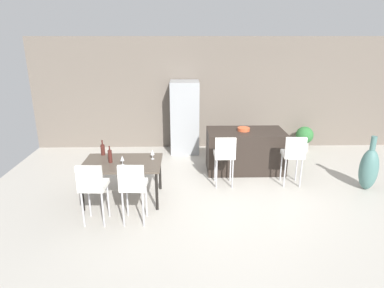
# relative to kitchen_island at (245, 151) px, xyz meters

# --- Properties ---
(ground_plane) EXTENTS (10.00, 10.00, 0.00)m
(ground_plane) POSITION_rel_kitchen_island_xyz_m (-0.32, -1.13, -0.46)
(ground_plane) COLOR #ADA89E
(back_wall) EXTENTS (10.00, 0.12, 2.90)m
(back_wall) POSITION_rel_kitchen_island_xyz_m (-0.32, 1.74, 0.99)
(back_wall) COLOR #665B51
(back_wall) RESTS_ON ground_plane
(kitchen_island) EXTENTS (1.69, 0.89, 0.92)m
(kitchen_island) POSITION_rel_kitchen_island_xyz_m (0.00, 0.00, 0.00)
(kitchen_island) COLOR black
(kitchen_island) RESTS_ON ground_plane
(bar_chair_left) EXTENTS (0.40, 0.40, 1.05)m
(bar_chair_left) POSITION_rel_kitchen_island_xyz_m (-0.56, -0.83, 0.24)
(bar_chair_left) COLOR white
(bar_chair_left) RESTS_ON ground_plane
(bar_chair_middle) EXTENTS (0.42, 0.42, 1.05)m
(bar_chair_middle) POSITION_rel_kitchen_island_xyz_m (0.81, -0.83, 0.24)
(bar_chair_middle) COLOR white
(bar_chair_middle) RESTS_ON ground_plane
(dining_table) EXTENTS (1.41, 0.94, 0.74)m
(dining_table) POSITION_rel_kitchen_island_xyz_m (-2.49, -1.36, 0.22)
(dining_table) COLOR #4C4238
(dining_table) RESTS_ON ground_plane
(dining_chair_near) EXTENTS (0.42, 0.42, 1.05)m
(dining_chair_near) POSITION_rel_kitchen_island_xyz_m (-2.81, -2.20, 0.24)
(dining_chair_near) COLOR white
(dining_chair_near) RESTS_ON ground_plane
(dining_chair_far) EXTENTS (0.42, 0.42, 1.05)m
(dining_chair_far) POSITION_rel_kitchen_island_xyz_m (-2.17, -2.20, 0.24)
(dining_chair_far) COLOR white
(dining_chair_far) RESTS_ON ground_plane
(wine_bottle_right) EXTENTS (0.08, 0.08, 0.29)m
(wine_bottle_right) POSITION_rel_kitchen_island_xyz_m (-2.92, -0.96, 0.39)
(wine_bottle_right) COLOR #471E19
(wine_bottle_right) RESTS_ON dining_table
(wine_bottle_left) EXTENTS (0.07, 0.07, 0.31)m
(wine_bottle_left) POSITION_rel_kitchen_island_xyz_m (-2.69, -1.37, 0.40)
(wine_bottle_left) COLOR #471E19
(wine_bottle_left) RESTS_ON dining_table
(wine_glass_middle) EXTENTS (0.07, 0.07, 0.17)m
(wine_glass_middle) POSITION_rel_kitchen_island_xyz_m (-2.45, -1.50, 0.40)
(wine_glass_middle) COLOR silver
(wine_glass_middle) RESTS_ON dining_table
(wine_glass_far) EXTENTS (0.07, 0.07, 0.17)m
(wine_glass_far) POSITION_rel_kitchen_island_xyz_m (-1.95, -1.21, 0.40)
(wine_glass_far) COLOR silver
(wine_glass_far) RESTS_ON dining_table
(refrigerator) EXTENTS (0.72, 0.68, 1.84)m
(refrigerator) POSITION_rel_kitchen_island_xyz_m (-1.34, 1.30, 0.46)
(refrigerator) COLOR #939699
(refrigerator) RESTS_ON ground_plane
(fruit_bowl) EXTENTS (0.27, 0.27, 0.07)m
(fruit_bowl) POSITION_rel_kitchen_island_xyz_m (-0.05, 0.01, 0.50)
(fruit_bowl) COLOR #C6512D
(fruit_bowl) RESTS_ON kitchen_island
(floor_vase) EXTENTS (0.35, 0.35, 1.10)m
(floor_vase) POSITION_rel_kitchen_island_xyz_m (2.25, -1.06, -0.02)
(floor_vase) COLOR #47706B
(floor_vase) RESTS_ON ground_plane
(potted_plant) EXTENTS (0.45, 0.45, 0.65)m
(potted_plant) POSITION_rel_kitchen_island_xyz_m (1.81, 1.29, -0.08)
(potted_plant) COLOR beige
(potted_plant) RESTS_ON ground_plane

